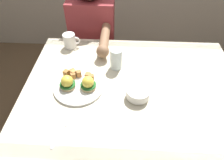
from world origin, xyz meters
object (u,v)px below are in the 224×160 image
at_px(water_glass_near, 116,60).
at_px(coffee_mug, 70,40).
at_px(dining_table, 132,99).
at_px(fruit_bowl, 138,93).
at_px(fork, 61,131).
at_px(diner_person, 93,38).
at_px(eggs_benedict_plate, 78,84).

bearing_deg(water_glass_near, coffee_mug, 147.79).
xyz_separation_m(dining_table, fruit_bowl, (0.02, -0.08, 0.14)).
height_order(coffee_mug, water_glass_near, water_glass_near).
height_order(dining_table, fork, fork).
bearing_deg(coffee_mug, water_glass_near, -32.21).
bearing_deg(coffee_mug, diner_person, 65.57).
distance_m(coffee_mug, water_glass_near, 0.37).
height_order(dining_table, fruit_bowl, fruit_bowl).
bearing_deg(diner_person, dining_table, -63.15).
bearing_deg(water_glass_near, fruit_bowl, -62.45).
relative_size(dining_table, diner_person, 1.05).
height_order(fruit_bowl, water_glass_near, water_glass_near).
distance_m(water_glass_near, diner_person, 0.51).
bearing_deg(fruit_bowl, diner_person, 115.36).
relative_size(fruit_bowl, fork, 0.78).
xyz_separation_m(fork, diner_person, (0.03, 0.90, -0.09)).
bearing_deg(eggs_benedict_plate, fork, -96.47).
relative_size(coffee_mug, fork, 0.72).
xyz_separation_m(dining_table, eggs_benedict_plate, (-0.30, -0.03, 0.13)).
bearing_deg(coffee_mug, fruit_bowl, -44.68).
xyz_separation_m(eggs_benedict_plate, diner_person, (-0.00, 0.63, -0.11)).
distance_m(fruit_bowl, diner_person, 0.76).
relative_size(eggs_benedict_plate, coffee_mug, 2.42).
bearing_deg(dining_table, eggs_benedict_plate, -175.00).
xyz_separation_m(fork, water_glass_near, (0.23, 0.46, 0.06)).
distance_m(fruit_bowl, water_glass_near, 0.26).
bearing_deg(diner_person, coffee_mug, -114.43).
bearing_deg(fruit_bowl, eggs_benedict_plate, 170.49).
bearing_deg(fork, eggs_benedict_plate, 83.53).
relative_size(water_glass_near, diner_person, 0.11).
relative_size(coffee_mug, diner_person, 0.10).
xyz_separation_m(coffee_mug, water_glass_near, (0.31, -0.20, 0.01)).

